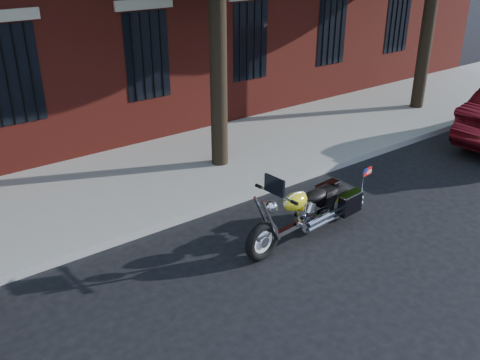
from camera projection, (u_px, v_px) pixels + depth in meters
ground at (290, 228)px, 9.53m from camera, size 120.00×120.00×0.00m
curb at (243, 196)px, 10.50m from camera, size 40.00×0.16×0.15m
sidewalk at (192, 166)px, 11.87m from camera, size 40.00×3.60×0.15m
motorcycle at (309, 212)px, 9.10m from camera, size 2.77×0.93×1.38m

